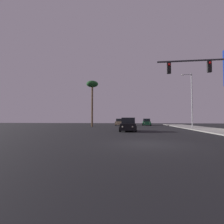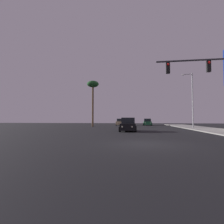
% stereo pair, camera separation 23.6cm
% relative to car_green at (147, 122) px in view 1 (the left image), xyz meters
% --- Properties ---
extents(ground_plane, '(120.00, 120.00, 0.00)m').
position_rel_car_green_xyz_m(ground_plane, '(-1.95, -33.07, -0.76)').
color(ground_plane, black).
extents(car_green, '(2.04, 4.32, 1.68)m').
position_rel_car_green_xyz_m(car_green, '(0.00, 0.00, 0.00)').
color(car_green, '#195933').
rests_on(car_green, ground).
extents(car_tan, '(2.04, 4.34, 1.68)m').
position_rel_car_green_xyz_m(car_tan, '(-6.71, 0.81, 0.00)').
color(car_tan, tan).
rests_on(car_tan, ground).
extents(car_black, '(2.04, 4.33, 1.68)m').
position_rel_car_green_xyz_m(car_black, '(-3.56, -21.86, 0.00)').
color(car_black, black).
rests_on(car_black, ground).
extents(traffic_light_mast, '(6.35, 0.36, 6.50)m').
position_rel_car_green_xyz_m(traffic_light_mast, '(3.64, -28.99, 3.91)').
color(traffic_light_mast, '#38383D').
rests_on(traffic_light_mast, sidewalk_right).
extents(street_lamp, '(1.74, 0.24, 9.00)m').
position_rel_car_green_xyz_m(street_lamp, '(6.46, -13.44, 4.36)').
color(street_lamp, '#99999E').
rests_on(street_lamp, sidewalk_right).
extents(palm_tree_mid, '(2.40, 2.40, 9.40)m').
position_rel_car_green_xyz_m(palm_tree_mid, '(-11.43, -9.07, 7.41)').
color(palm_tree_mid, brown).
rests_on(palm_tree_mid, ground).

